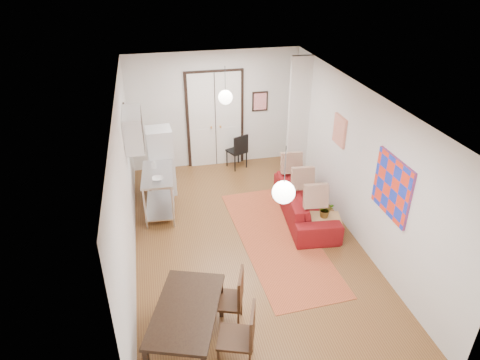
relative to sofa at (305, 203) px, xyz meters
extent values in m
plane|color=brown|center=(-1.40, -0.60, -0.33)|extent=(7.00, 7.00, 0.00)
cube|color=white|center=(-1.40, -0.60, 2.57)|extent=(4.20, 7.00, 0.02)
cube|color=silver|center=(-1.40, 2.90, 1.12)|extent=(4.20, 0.02, 2.90)
cube|color=silver|center=(-1.40, -4.10, 1.12)|extent=(4.20, 0.02, 2.90)
cube|color=silver|center=(-3.50, -0.60, 1.12)|extent=(0.02, 7.00, 2.90)
cube|color=silver|center=(0.70, -0.60, 1.12)|extent=(0.02, 7.00, 2.90)
cube|color=silver|center=(-1.40, 2.86, 0.87)|extent=(1.44, 0.06, 2.50)
cube|color=silver|center=(0.45, 1.95, 1.12)|extent=(0.50, 0.10, 2.90)
cube|color=silver|center=(-3.32, 0.90, 1.57)|extent=(0.35, 1.00, 0.70)
cube|color=red|center=(0.68, -1.85, 1.32)|extent=(0.05, 1.00, 1.00)
cube|color=beige|center=(0.68, 0.20, 1.47)|extent=(0.05, 0.50, 0.60)
cube|color=red|center=(-0.25, 2.87, 1.27)|extent=(0.40, 0.03, 0.50)
cube|color=brown|center=(-3.47, 1.40, 1.62)|extent=(0.03, 0.44, 0.54)
sphere|color=white|center=(-1.40, 1.40, 1.92)|extent=(0.30, 0.30, 0.30)
cylinder|color=black|center=(-1.40, 1.40, 2.32)|extent=(0.01, 0.01, 0.50)
sphere|color=white|center=(-1.40, -2.60, 1.92)|extent=(0.30, 0.30, 0.30)
cylinder|color=black|center=(-1.40, -2.60, 2.32)|extent=(0.01, 0.01, 0.50)
cube|color=#B14D2C|center=(-0.78, -0.66, -0.33)|extent=(1.57, 3.79, 0.01)
imported|color=maroon|center=(0.00, 0.00, 0.00)|extent=(2.35, 1.10, 0.66)
cube|color=#A7854F|center=(0.07, -0.61, 0.01)|extent=(0.88, 0.62, 0.04)
cube|color=#A7854F|center=(-0.29, -0.79, -0.17)|extent=(0.05, 0.05, 0.32)
cube|color=#A7854F|center=(0.43, -0.79, -0.17)|extent=(0.05, 0.05, 0.32)
cube|color=#A7854F|center=(-0.29, -0.43, -0.17)|extent=(0.05, 0.05, 0.32)
cube|color=#A7854F|center=(0.43, -0.43, -0.17)|extent=(0.05, 0.05, 0.32)
imported|color=#2E6730|center=(0.17, -0.61, 0.20)|extent=(0.37, 0.34, 0.35)
cube|color=silver|center=(-2.95, 0.80, 0.60)|extent=(0.70, 1.28, 0.04)
cube|color=silver|center=(-2.95, 0.80, -0.15)|extent=(0.66, 1.23, 0.03)
cylinder|color=silver|center=(-3.22, 0.22, 0.13)|extent=(0.04, 0.04, 0.93)
cylinder|color=silver|center=(-2.68, 0.22, 0.13)|extent=(0.04, 0.04, 0.93)
cylinder|color=silver|center=(-3.22, 1.38, 0.13)|extent=(0.04, 0.04, 0.93)
cylinder|color=silver|center=(-2.68, 1.38, 0.13)|extent=(0.04, 0.04, 0.93)
imported|color=white|center=(-2.95, 0.50, 0.65)|extent=(0.24, 0.24, 0.05)
imported|color=teal|center=(-3.00, 1.05, 0.72)|extent=(0.09, 0.10, 0.20)
cube|color=silver|center=(-2.83, 1.68, 0.45)|extent=(0.58, 0.58, 1.56)
cube|color=black|center=(-2.76, -2.88, 0.44)|extent=(1.25, 1.63, 0.05)
cube|color=black|center=(-3.12, -2.21, 0.04)|extent=(0.08, 0.08, 0.74)
cube|color=black|center=(-2.40, -2.21, 0.04)|extent=(0.08, 0.08, 0.74)
cube|color=#361E11|center=(-2.16, -2.53, 0.14)|extent=(0.59, 0.58, 0.04)
cube|color=#361E11|center=(-2.16, -2.31, 0.41)|extent=(0.19, 0.44, 0.49)
cylinder|color=#361E11|center=(-2.36, -2.73, -0.10)|extent=(0.03, 0.03, 0.47)
cylinder|color=#361E11|center=(-1.97, -2.73, -0.10)|extent=(0.03, 0.03, 0.47)
cylinder|color=#361E11|center=(-2.36, -2.32, -0.10)|extent=(0.03, 0.03, 0.47)
cylinder|color=#361E11|center=(-1.97, -2.32, -0.10)|extent=(0.03, 0.03, 0.47)
cube|color=#361E11|center=(-2.16, -3.23, 0.14)|extent=(0.59, 0.58, 0.04)
cube|color=#361E11|center=(-2.16, -3.01, 0.41)|extent=(0.19, 0.44, 0.49)
cylinder|color=#361E11|center=(-1.97, -3.43, -0.10)|extent=(0.03, 0.03, 0.47)
cylinder|color=#361E11|center=(-2.36, -3.02, -0.10)|extent=(0.03, 0.03, 0.47)
cylinder|color=#361E11|center=(-1.97, -3.02, -0.10)|extent=(0.03, 0.03, 0.47)
cube|color=black|center=(-0.92, 2.55, 0.12)|extent=(0.55, 0.55, 0.04)
cube|color=black|center=(-0.92, 2.74, 0.36)|extent=(0.40, 0.20, 0.45)
cylinder|color=black|center=(-1.10, 2.37, -0.11)|extent=(0.03, 0.03, 0.45)
cylinder|color=black|center=(-0.74, 2.37, -0.11)|extent=(0.03, 0.03, 0.45)
cylinder|color=black|center=(-1.10, 2.73, -0.11)|extent=(0.03, 0.03, 0.45)
cylinder|color=black|center=(-0.74, 2.73, -0.11)|extent=(0.03, 0.03, 0.45)
camera|label=1|loc=(-2.96, -7.09, 4.70)|focal=32.00mm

